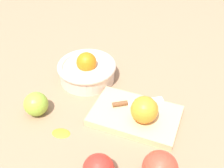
% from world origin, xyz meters
% --- Properties ---
extents(ground_plane, '(2.40, 2.40, 0.00)m').
position_xyz_m(ground_plane, '(0.00, 0.00, 0.00)').
color(ground_plane, '#997556').
extents(bowl, '(0.20, 0.20, 0.10)m').
position_xyz_m(bowl, '(-0.11, 0.15, 0.04)').
color(bowl, beige).
rests_on(bowl, ground_plane).
extents(cutting_board, '(0.28, 0.21, 0.02)m').
position_xyz_m(cutting_board, '(0.06, -0.01, 0.01)').
color(cutting_board, '#DBB77F').
rests_on(cutting_board, ground_plane).
extents(orange_on_board, '(0.08, 0.08, 0.08)m').
position_xyz_m(orange_on_board, '(0.09, -0.03, 0.06)').
color(orange_on_board, orange).
rests_on(orange_on_board, cutting_board).
extents(knife, '(0.15, 0.07, 0.01)m').
position_xyz_m(knife, '(0.05, 0.03, 0.03)').
color(knife, silver).
rests_on(knife, cutting_board).
extents(apple_front_left, '(0.07, 0.07, 0.07)m').
position_xyz_m(apple_front_left, '(-0.22, -0.03, 0.04)').
color(apple_front_left, '#8EB738').
rests_on(apple_front_left, ground_plane).
extents(citrus_peel, '(0.05, 0.04, 0.01)m').
position_xyz_m(citrus_peel, '(-0.13, -0.10, 0.00)').
color(citrus_peel, orange).
rests_on(citrus_peel, ground_plane).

